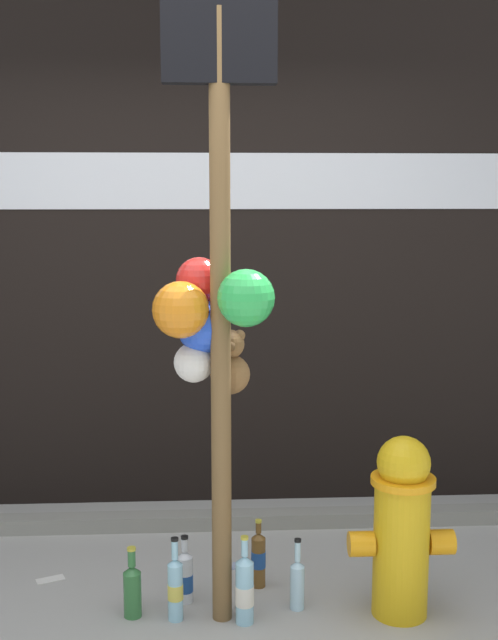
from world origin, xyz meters
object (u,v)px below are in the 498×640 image
at_px(bottle_3, 297,582).
at_px(bottle_2, 175,588).
at_px(bottle_4, 258,558).
at_px(memorial_post, 213,281).
at_px(bottle_1, 132,589).
at_px(bottle_5, 185,577).
at_px(fire_hydrant, 402,526).
at_px(bottle_0, 245,589).

bearing_deg(bottle_3, bottle_2, -173.12).
height_order(bottle_2, bottle_4, bottle_2).
relative_size(memorial_post, bottle_2, 7.00).
distance_m(bottle_1, bottle_3, 0.71).
xyz_separation_m(bottle_3, bottle_5, (-0.49, 0.09, -0.01)).
distance_m(fire_hydrant, bottle_1, 1.17).
xyz_separation_m(bottle_0, bottle_1, (-0.47, 0.08, -0.02)).
bearing_deg(bottle_2, fire_hydrant, -0.10).
bearing_deg(bottle_4, bottle_2, -143.39).
distance_m(fire_hydrant, bottle_3, 0.52).
xyz_separation_m(memorial_post, fire_hydrant, (0.79, -0.03, -1.04)).
bearing_deg(bottle_4, memorial_post, -129.91).
bearing_deg(bottle_2, bottle_3, 6.88).
bearing_deg(bottle_1, bottle_5, 27.07).
xyz_separation_m(bottle_0, bottle_2, (-0.29, 0.04, -0.01)).
height_order(bottle_2, bottle_3, bottle_2).
relative_size(bottle_0, bottle_5, 1.25).
distance_m(bottle_2, bottle_5, 0.16).
height_order(fire_hydrant, bottle_3, fire_hydrant).
bearing_deg(bottle_5, fire_hydrant, -9.36).
xyz_separation_m(bottle_2, bottle_3, (0.52, 0.06, -0.02)).
xyz_separation_m(memorial_post, bottle_0, (0.12, -0.07, -1.29)).
bearing_deg(bottle_2, bottle_5, 76.26).
height_order(memorial_post, fire_hydrant, memorial_post).
height_order(bottle_3, bottle_4, same).
bearing_deg(bottle_1, bottle_0, -9.32).
relative_size(memorial_post, bottle_1, 8.25).
relative_size(bottle_1, bottle_3, 0.97).
distance_m(bottle_1, bottle_4, 0.60).
bearing_deg(memorial_post, bottle_0, -30.57).
height_order(bottle_3, bottle_5, bottle_3).
relative_size(bottle_0, bottle_4, 1.20).
bearing_deg(bottle_0, fire_hydrant, 3.32).
bearing_deg(bottle_4, bottle_3, -53.73).
xyz_separation_m(memorial_post, bottle_4, (0.20, 0.24, -1.30)).
xyz_separation_m(fire_hydrant, bottle_3, (-0.43, 0.06, -0.27)).
bearing_deg(bottle_1, bottle_2, -11.50).
height_order(memorial_post, bottle_2, memorial_post).
bearing_deg(bottle_4, bottle_5, -159.51).
height_order(bottle_0, bottle_1, bottle_0).
distance_m(fire_hydrant, bottle_2, 0.99).
relative_size(bottle_3, bottle_5, 1.04).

